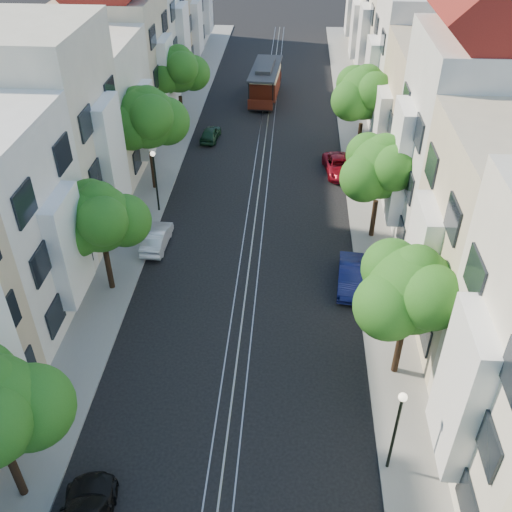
% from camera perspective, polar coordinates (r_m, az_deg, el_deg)
% --- Properties ---
extents(ground, '(200.00, 200.00, 0.00)m').
position_cam_1_polar(ground, '(42.11, 0.53, 8.46)').
color(ground, black).
rests_on(ground, ground).
extents(sidewalk_east, '(2.50, 80.00, 0.12)m').
position_cam_1_polar(sidewalk_east, '(42.33, 10.47, 8.08)').
color(sidewalk_east, gray).
rests_on(sidewalk_east, ground).
extents(sidewalk_west, '(2.50, 80.00, 0.12)m').
position_cam_1_polar(sidewalk_west, '(43.06, -9.26, 8.73)').
color(sidewalk_west, gray).
rests_on(sidewalk_west, ground).
extents(rail_left, '(0.06, 80.00, 0.02)m').
position_cam_1_polar(rail_left, '(42.13, -0.23, 8.50)').
color(rail_left, gray).
rests_on(rail_left, ground).
extents(rail_slot, '(0.06, 80.00, 0.02)m').
position_cam_1_polar(rail_slot, '(42.10, 0.53, 8.47)').
color(rail_slot, gray).
rests_on(rail_slot, ground).
extents(rail_right, '(0.06, 80.00, 0.02)m').
position_cam_1_polar(rail_right, '(42.08, 1.28, 8.45)').
color(rail_right, gray).
rests_on(rail_right, ground).
extents(lane_line, '(0.08, 80.00, 0.01)m').
position_cam_1_polar(lane_line, '(42.11, 0.53, 8.46)').
color(lane_line, tan).
rests_on(lane_line, ground).
extents(townhouses_east, '(7.75, 72.00, 12.00)m').
position_cam_1_polar(townhouses_east, '(41.00, 17.88, 13.91)').
color(townhouses_east, beige).
rests_on(townhouses_east, ground).
extents(townhouses_west, '(7.75, 72.00, 11.76)m').
position_cam_1_polar(townhouses_west, '(42.25, -16.29, 14.70)').
color(townhouses_west, silver).
rests_on(townhouses_west, ground).
extents(tree_e_b, '(4.93, 4.08, 6.68)m').
position_cam_1_polar(tree_e_b, '(24.03, 15.32, -3.49)').
color(tree_e_b, black).
rests_on(tree_e_b, ground).
extents(tree_e_c, '(4.84, 3.99, 6.52)m').
position_cam_1_polar(tree_e_c, '(33.21, 12.45, 8.48)').
color(tree_e_c, black).
rests_on(tree_e_c, ground).
extents(tree_e_d, '(5.01, 4.16, 6.85)m').
position_cam_1_polar(tree_e_d, '(43.11, 10.87, 15.59)').
color(tree_e_d, black).
rests_on(tree_e_d, ground).
extents(tree_w_b, '(4.72, 3.87, 6.27)m').
position_cam_1_polar(tree_w_b, '(29.23, -15.28, 3.49)').
color(tree_w_b, black).
rests_on(tree_w_b, ground).
extents(tree_w_c, '(5.13, 4.28, 7.09)m').
position_cam_1_polar(tree_w_c, '(38.29, -10.74, 13.28)').
color(tree_w_c, black).
rests_on(tree_w_c, ground).
extents(tree_w_d, '(4.84, 3.99, 6.52)m').
position_cam_1_polar(tree_w_d, '(48.51, -7.72, 17.87)').
color(tree_w_d, black).
rests_on(tree_w_d, ground).
extents(lamp_east, '(0.32, 0.32, 4.16)m').
position_cam_1_polar(lamp_east, '(21.71, 13.96, -15.71)').
color(lamp_east, black).
rests_on(lamp_east, ground).
extents(lamp_west, '(0.32, 0.32, 4.16)m').
position_cam_1_polar(lamp_west, '(36.41, -10.08, 8.23)').
color(lamp_west, black).
rests_on(lamp_west, ground).
extents(cable_car, '(2.89, 7.81, 2.95)m').
position_cam_1_polar(cable_car, '(54.81, 0.95, 17.17)').
color(cable_car, black).
rests_on(cable_car, ground).
extents(parked_car_e_mid, '(1.66, 3.94, 1.27)m').
position_cam_1_polar(parked_car_e_mid, '(31.05, 9.46, -1.99)').
color(parked_car_e_mid, '#0D1241').
rests_on(parked_car_e_mid, ground).
extents(parked_car_e_far, '(2.42, 4.30, 1.13)m').
position_cam_1_polar(parked_car_e_far, '(42.02, 8.28, 8.88)').
color(parked_car_e_far, maroon).
rests_on(parked_car_e_far, ground).
extents(parked_car_w_mid, '(1.36, 3.59, 1.17)m').
position_cam_1_polar(parked_car_w_mid, '(34.17, -9.90, 1.80)').
color(parked_car_w_mid, silver).
rests_on(parked_car_w_mid, ground).
extents(parked_car_w_far, '(1.57, 3.27, 1.08)m').
position_cam_1_polar(parked_car_w_far, '(46.92, -4.57, 12.11)').
color(parked_car_w_far, '#14321E').
rests_on(parked_car_w_far, ground).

